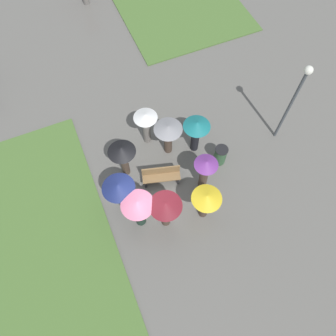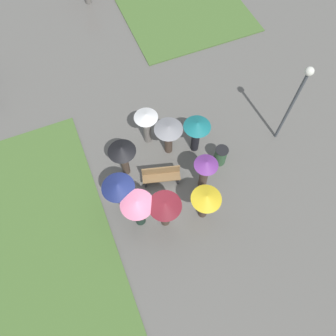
{
  "view_description": "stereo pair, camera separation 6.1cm",
  "coord_description": "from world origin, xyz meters",
  "px_view_note": "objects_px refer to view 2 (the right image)",
  "views": [
    {
      "loc": [
        -1.28,
        -4.9,
        12.24
      ],
      "look_at": [
        1.03,
        0.5,
        0.99
      ],
      "focal_mm": 35.0,
      "sensor_mm": 36.0,
      "label": 1
    },
    {
      "loc": [
        -1.22,
        -4.92,
        12.24
      ],
      "look_at": [
        1.03,
        0.5,
        0.99
      ],
      "focal_mm": 35.0,
      "sensor_mm": 36.0,
      "label": 2
    }
  ],
  "objects_px": {
    "park_bench": "(161,175)",
    "crowd_person_pink": "(138,207)",
    "lamp_post": "(296,97)",
    "crowd_person_white": "(146,123)",
    "crowd_person_purple": "(205,170)",
    "crowd_person_navy": "(119,189)",
    "crowd_person_grey": "(169,133)",
    "crowd_person_maroon": "(165,208)",
    "crowd_person_black": "(122,154)",
    "crowd_person_yellow": "(206,201)",
    "crowd_person_teal": "(197,130)",
    "trash_bin": "(220,156)"
  },
  "relations": [
    {
      "from": "crowd_person_yellow",
      "to": "crowd_person_grey",
      "type": "relative_size",
      "value": 0.99
    },
    {
      "from": "park_bench",
      "to": "crowd_person_pink",
      "type": "distance_m",
      "value": 2.16
    },
    {
      "from": "trash_bin",
      "to": "crowd_person_pink",
      "type": "relative_size",
      "value": 0.47
    },
    {
      "from": "crowd_person_white",
      "to": "crowd_person_teal",
      "type": "relative_size",
      "value": 0.98
    },
    {
      "from": "park_bench",
      "to": "crowd_person_purple",
      "type": "distance_m",
      "value": 1.88
    },
    {
      "from": "crowd_person_yellow",
      "to": "crowd_person_navy",
      "type": "bearing_deg",
      "value": 17.74
    },
    {
      "from": "park_bench",
      "to": "crowd_person_grey",
      "type": "xyz_separation_m",
      "value": [
        0.83,
        1.23,
        0.86
      ]
    },
    {
      "from": "crowd_person_pink",
      "to": "crowd_person_white",
      "type": "bearing_deg",
      "value": -126.52
    },
    {
      "from": "trash_bin",
      "to": "crowd_person_yellow",
      "type": "distance_m",
      "value": 2.63
    },
    {
      "from": "crowd_person_black",
      "to": "crowd_person_white",
      "type": "bearing_deg",
      "value": -129.49
    },
    {
      "from": "crowd_person_teal",
      "to": "crowd_person_pink",
      "type": "relative_size",
      "value": 0.94
    },
    {
      "from": "trash_bin",
      "to": "crowd_person_purple",
      "type": "distance_m",
      "value": 1.59
    },
    {
      "from": "crowd_person_black",
      "to": "crowd_person_teal",
      "type": "relative_size",
      "value": 1.03
    },
    {
      "from": "crowd_person_maroon",
      "to": "crowd_person_grey",
      "type": "bearing_deg",
      "value": -145.27
    },
    {
      "from": "park_bench",
      "to": "trash_bin",
      "type": "distance_m",
      "value": 2.61
    },
    {
      "from": "crowd_person_purple",
      "to": "crowd_person_grey",
      "type": "distance_m",
      "value": 2.15
    },
    {
      "from": "crowd_person_purple",
      "to": "crowd_person_pink",
      "type": "bearing_deg",
      "value": 78.15
    },
    {
      "from": "park_bench",
      "to": "crowd_person_maroon",
      "type": "distance_m",
      "value": 2.06
    },
    {
      "from": "lamp_post",
      "to": "crowd_person_purple",
      "type": "height_order",
      "value": "lamp_post"
    },
    {
      "from": "park_bench",
      "to": "lamp_post",
      "type": "bearing_deg",
      "value": 16.7
    },
    {
      "from": "park_bench",
      "to": "crowd_person_pink",
      "type": "xyz_separation_m",
      "value": [
        -1.4,
        -1.31,
        0.99
      ]
    },
    {
      "from": "crowd_person_white",
      "to": "lamp_post",
      "type": "bearing_deg",
      "value": -143.9
    },
    {
      "from": "park_bench",
      "to": "crowd_person_black",
      "type": "xyz_separation_m",
      "value": [
        -1.19,
        0.94,
        1.02
      ]
    },
    {
      "from": "crowd_person_white",
      "to": "crowd_person_pink",
      "type": "bearing_deg",
      "value": 121.39
    },
    {
      "from": "park_bench",
      "to": "crowd_person_grey",
      "type": "height_order",
      "value": "crowd_person_grey"
    },
    {
      "from": "crowd_person_maroon",
      "to": "crowd_person_yellow",
      "type": "relative_size",
      "value": 1.1
    },
    {
      "from": "crowd_person_teal",
      "to": "crowd_person_pink",
      "type": "height_order",
      "value": "crowd_person_pink"
    },
    {
      "from": "crowd_person_white",
      "to": "crowd_person_navy",
      "type": "distance_m",
      "value": 3.23
    },
    {
      "from": "crowd_person_black",
      "to": "crowd_person_pink",
      "type": "bearing_deg",
      "value": 96.2
    },
    {
      "from": "lamp_post",
      "to": "trash_bin",
      "type": "xyz_separation_m",
      "value": [
        -2.89,
        -0.18,
        -2.21
      ]
    },
    {
      "from": "lamp_post",
      "to": "crowd_person_white",
      "type": "bearing_deg",
      "value": 159.31
    },
    {
      "from": "crowd_person_grey",
      "to": "park_bench",
      "type": "bearing_deg",
      "value": -59.82
    },
    {
      "from": "crowd_person_white",
      "to": "crowd_person_purple",
      "type": "bearing_deg",
      "value": 170.23
    },
    {
      "from": "crowd_person_teal",
      "to": "crowd_person_yellow",
      "type": "bearing_deg",
      "value": -105.81
    },
    {
      "from": "crowd_person_navy",
      "to": "crowd_person_purple",
      "type": "distance_m",
      "value": 3.28
    },
    {
      "from": "crowd_person_black",
      "to": "crowd_person_purple",
      "type": "bearing_deg",
      "value": 157.79
    },
    {
      "from": "crowd_person_purple",
      "to": "trash_bin",
      "type": "bearing_deg",
      "value": -79.47
    },
    {
      "from": "crowd_person_pink",
      "to": "crowd_person_purple",
      "type": "xyz_separation_m",
      "value": [
        2.86,
        0.48,
        -0.14
      ]
    },
    {
      "from": "crowd_person_black",
      "to": "crowd_person_grey",
      "type": "height_order",
      "value": "crowd_person_black"
    },
    {
      "from": "lamp_post",
      "to": "crowd_person_pink",
      "type": "xyz_separation_m",
      "value": [
        -6.89,
        -1.38,
        -1.23
      ]
    },
    {
      "from": "crowd_person_white",
      "to": "crowd_person_purple",
      "type": "xyz_separation_m",
      "value": [
        1.25,
        -2.89,
        0.04
      ]
    },
    {
      "from": "crowd_person_navy",
      "to": "crowd_person_pink",
      "type": "xyz_separation_m",
      "value": [
        0.39,
        -0.86,
        -0.12
      ]
    },
    {
      "from": "park_bench",
      "to": "crowd_person_pink",
      "type": "height_order",
      "value": "crowd_person_pink"
    },
    {
      "from": "lamp_post",
      "to": "crowd_person_black",
      "type": "xyz_separation_m",
      "value": [
        -6.68,
        0.87,
        -1.2
      ]
    },
    {
      "from": "park_bench",
      "to": "crowd_person_yellow",
      "type": "xyz_separation_m",
      "value": [
        0.94,
        -1.97,
        0.87
      ]
    },
    {
      "from": "crowd_person_maroon",
      "to": "crowd_person_teal",
      "type": "distance_m",
      "value": 3.57
    },
    {
      "from": "crowd_person_yellow",
      "to": "crowd_person_grey",
      "type": "xyz_separation_m",
      "value": [
        -0.11,
        3.2,
        -0.01
      ]
    },
    {
      "from": "park_bench",
      "to": "trash_bin",
      "type": "height_order",
      "value": "trash_bin"
    },
    {
      "from": "crowd_person_white",
      "to": "crowd_person_yellow",
      "type": "distance_m",
      "value": 4.1
    },
    {
      "from": "lamp_post",
      "to": "trash_bin",
      "type": "height_order",
      "value": "lamp_post"
    }
  ]
}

